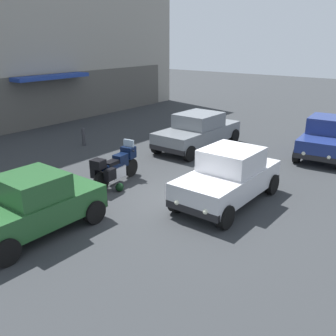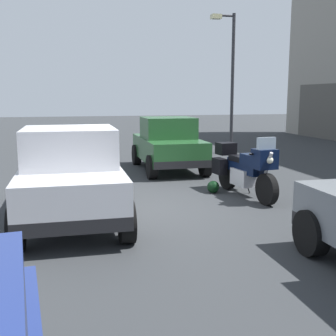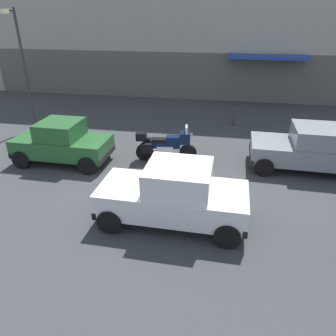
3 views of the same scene
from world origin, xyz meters
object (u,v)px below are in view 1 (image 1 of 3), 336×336
Objects in this scene: bollard_curbside at (84,136)px; motorcycle at (116,166)px; car_sedan_far at (198,131)px; car_compact_side at (34,205)px; car_wagon_end at (229,177)px; car_hatchback_near at (327,137)px; helmet at (120,187)px.

motorcycle is at bearing -118.92° from bollard_curbside.
car_sedan_far is 1.32× the size of car_compact_side.
car_compact_side is (-8.98, -0.99, -0.01)m from car_sedan_far.
bollard_curbside is (1.57, 8.29, -0.36)m from car_wagon_end.
car_hatchback_near is 11.80m from car_compact_side.
motorcycle is 5.35m from car_sedan_far.
motorcycle is 3.73m from car_compact_side.
helmet is at bearing -133.44° from motorcycle.
car_sedan_far is at bearing -4.74° from motorcycle.
helmet is at bearing -171.15° from car_sedan_far.
car_wagon_end is (1.38, -3.16, 0.67)m from helmet.
car_wagon_end is (0.95, -3.73, 0.19)m from motorcycle.
motorcycle is 8.86m from car_hatchback_near.
bollard_curbside is (2.94, 5.12, 0.30)m from helmet.
bollard_curbside reaches higher than helmet.
car_hatchback_near is at bearing -61.82° from bollard_curbside.
car_compact_side is 8.17m from bollard_curbside.
helmet is 8.97m from car_hatchback_near.
car_compact_side reaches higher than bollard_curbside.
bollard_curbside is at bearing 60.15° from helmet.
car_sedan_far is (5.77, 0.75, 0.64)m from helmet.
bollard_curbside is at bearing -138.08° from car_compact_side.
car_hatchback_near is 1.02× the size of car_wagon_end.
car_hatchback_near is at bearing -39.01° from motorcycle.
motorcycle is 0.57× the size of car_hatchback_near.
car_hatchback_near is 10.54m from bollard_curbside.
helmet is 0.07× the size of car_hatchback_near.
car_compact_side is at bearing -174.25° from motorcycle.
car_sedan_far is (5.35, 0.19, 0.16)m from motorcycle.
car_wagon_end is at bearing -100.70° from bollard_curbside.
car_sedan_far is at bearing -137.30° from car_wagon_end.
car_hatchback_near is at bearing 172.28° from car_wagon_end.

